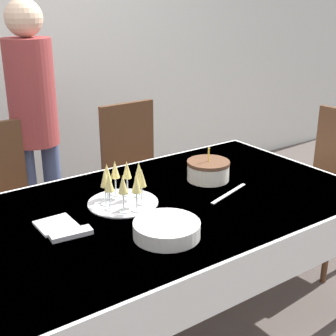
{
  "coord_description": "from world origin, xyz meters",
  "views": [
    {
      "loc": [
        -1.05,
        -1.64,
        1.63
      ],
      "look_at": [
        0.17,
        0.11,
        0.84
      ],
      "focal_mm": 50.0,
      "sensor_mm": 36.0,
      "label": 1
    }
  ],
  "objects_px": {
    "dining_chair_right_end": "(331,181)",
    "person_standing": "(33,113)",
    "plate_stack_main": "(167,229)",
    "dining_chair_far_right": "(137,170)",
    "champagne_tray": "(123,185)",
    "birthday_cake": "(208,170)"
  },
  "relations": [
    {
      "from": "dining_chair_right_end",
      "to": "person_standing",
      "type": "bearing_deg",
      "value": 145.45
    },
    {
      "from": "plate_stack_main",
      "to": "person_standing",
      "type": "relative_size",
      "value": 0.17
    },
    {
      "from": "dining_chair_far_right",
      "to": "person_standing",
      "type": "relative_size",
      "value": 0.6
    },
    {
      "from": "champagne_tray",
      "to": "plate_stack_main",
      "type": "relative_size",
      "value": 1.21
    },
    {
      "from": "birthday_cake",
      "to": "person_standing",
      "type": "height_order",
      "value": "person_standing"
    },
    {
      "from": "plate_stack_main",
      "to": "person_standing",
      "type": "bearing_deg",
      "value": 92.03
    },
    {
      "from": "plate_stack_main",
      "to": "person_standing",
      "type": "distance_m",
      "value": 1.34
    },
    {
      "from": "plate_stack_main",
      "to": "dining_chair_far_right",
      "type": "bearing_deg",
      "value": 64.04
    },
    {
      "from": "champagne_tray",
      "to": "plate_stack_main",
      "type": "bearing_deg",
      "value": -92.3
    },
    {
      "from": "dining_chair_right_end",
      "to": "champagne_tray",
      "type": "height_order",
      "value": "dining_chair_right_end"
    },
    {
      "from": "dining_chair_far_right",
      "to": "person_standing",
      "type": "height_order",
      "value": "person_standing"
    },
    {
      "from": "dining_chair_far_right",
      "to": "champagne_tray",
      "type": "bearing_deg",
      "value": -125.06
    },
    {
      "from": "dining_chair_right_end",
      "to": "birthday_cake",
      "type": "distance_m",
      "value": 0.97
    },
    {
      "from": "birthday_cake",
      "to": "person_standing",
      "type": "relative_size",
      "value": 0.14
    },
    {
      "from": "birthday_cake",
      "to": "champagne_tray",
      "type": "height_order",
      "value": "champagne_tray"
    },
    {
      "from": "dining_chair_far_right",
      "to": "champagne_tray",
      "type": "xyz_separation_m",
      "value": [
        -0.54,
        -0.78,
        0.28
      ]
    },
    {
      "from": "person_standing",
      "to": "plate_stack_main",
      "type": "bearing_deg",
      "value": -87.97
    },
    {
      "from": "plate_stack_main",
      "to": "person_standing",
      "type": "height_order",
      "value": "person_standing"
    },
    {
      "from": "dining_chair_far_right",
      "to": "plate_stack_main",
      "type": "distance_m",
      "value": 1.3
    },
    {
      "from": "champagne_tray",
      "to": "dining_chair_far_right",
      "type": "bearing_deg",
      "value": 54.94
    },
    {
      "from": "birthday_cake",
      "to": "champagne_tray",
      "type": "relative_size",
      "value": 0.68
    },
    {
      "from": "dining_chair_right_end",
      "to": "birthday_cake",
      "type": "height_order",
      "value": "dining_chair_right_end"
    }
  ]
}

